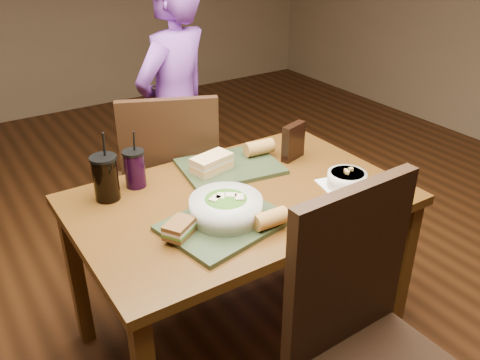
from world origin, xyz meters
name	(u,v)px	position (x,y,z in m)	size (l,w,h in m)	color
ground	(240,335)	(0.00, 0.00, 0.00)	(6.00, 6.00, 0.00)	#381C0B
dining_table	(240,215)	(0.00, 0.00, 0.66)	(1.30, 0.85, 0.75)	#4E2E0F
chair_near	(368,340)	(-0.02, -0.74, 0.60)	(0.48, 0.48, 1.08)	black
chair_far	(163,183)	(-0.08, 0.57, 0.57)	(0.59, 0.61, 1.03)	black
diner	(176,112)	(0.21, 0.99, 0.76)	(0.55, 0.36, 1.51)	#75389A
tray_near	(225,223)	(-0.17, -0.15, 0.76)	(0.42, 0.32, 0.02)	#26311C
tray_far	(230,166)	(0.10, 0.23, 0.76)	(0.42, 0.32, 0.02)	#26311C
salad_bowl	(226,207)	(-0.15, -0.13, 0.81)	(0.26, 0.26, 0.09)	silver
soup_bowl	(347,179)	(0.40, -0.18, 0.79)	(0.23, 0.23, 0.08)	white
sandwich_near	(179,228)	(-0.34, -0.14, 0.79)	(0.13, 0.12, 0.05)	#593819
sandwich_far	(212,163)	(0.00, 0.22, 0.80)	(0.19, 0.13, 0.07)	tan
baguette_near	(270,219)	(-0.05, -0.27, 0.80)	(0.06, 0.06, 0.12)	#AD7533
baguette_far	(259,148)	(0.27, 0.25, 0.80)	(0.07, 0.07, 0.13)	#AD7533
cup_cola	(106,178)	(-0.45, 0.26, 0.84)	(0.10, 0.10, 0.28)	black
cup_berry	(135,168)	(-0.31, 0.30, 0.83)	(0.09, 0.09, 0.24)	black
chip_bag	(293,142)	(0.39, 0.16, 0.83)	(0.13, 0.04, 0.17)	black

